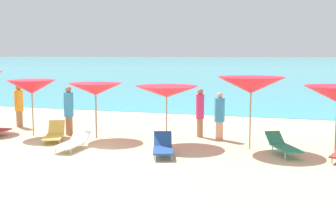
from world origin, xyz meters
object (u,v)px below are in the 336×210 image
object	(u,v)px
beachgoer_4	(19,105)
beachgoer_2	(69,109)
beachgoer_1	(220,115)
lounge_chair_3	(55,134)
umbrella_5	(251,85)
lounge_chair_1	(283,145)
umbrella_4	(167,92)
lounge_chair_7	(72,142)
beachgoer_0	(200,111)
umbrella_2	(32,87)
lounge_chair_2	(163,147)
umbrella_3	(96,89)

from	to	relation	value
beachgoer_4	beachgoer_2	bearing A→B (deg)	-174.40
beachgoer_1	beachgoer_2	bearing A→B (deg)	-152.66
lounge_chair_3	beachgoer_4	world-z (taller)	beachgoer_4
umbrella_5	lounge_chair_1	size ratio (longest dim) A/B	1.34
umbrella_4	lounge_chair_7	bearing A→B (deg)	-146.06
beachgoer_0	beachgoer_4	bearing A→B (deg)	140.52
lounge_chair_7	beachgoer_1	bearing A→B (deg)	34.57
beachgoer_0	beachgoer_1	bearing A→B (deg)	-59.62
umbrella_2	beachgoer_2	distance (m)	1.61
lounge_chair_2	beachgoer_4	distance (m)	8.10
umbrella_3	umbrella_4	bearing A→B (deg)	-3.84
umbrella_5	umbrella_3	bearing A→B (deg)	178.20
lounge_chair_2	beachgoer_2	bearing A→B (deg)	136.06
lounge_chair_1	umbrella_3	bearing A→B (deg)	146.90
lounge_chair_3	beachgoer_1	bearing A→B (deg)	-3.40
lounge_chair_1	lounge_chair_3	world-z (taller)	lounge_chair_3
umbrella_5	lounge_chair_3	size ratio (longest dim) A/B	1.45
umbrella_2	umbrella_3	bearing A→B (deg)	5.37
umbrella_3	umbrella_5	distance (m)	5.63
umbrella_5	lounge_chair_7	size ratio (longest dim) A/B	1.49
umbrella_2	beachgoer_2	size ratio (longest dim) A/B	1.13
lounge_chair_1	beachgoer_0	world-z (taller)	beachgoer_0
beachgoer_0	beachgoer_1	world-z (taller)	beachgoer_0
umbrella_3	lounge_chair_3	bearing A→B (deg)	-140.71
umbrella_3	lounge_chair_7	bearing A→B (deg)	-86.20
umbrella_3	beachgoer_2	bearing A→B (deg)	168.16
beachgoer_0	beachgoer_2	xyz separation A→B (m)	(-4.89, -1.08, 0.01)
umbrella_2	beachgoer_0	world-z (taller)	umbrella_2
umbrella_3	beachgoer_1	size ratio (longest dim) A/B	1.21
lounge_chair_3	beachgoer_0	xyz separation A→B (m)	(4.77, 2.30, 0.71)
umbrella_4	lounge_chair_7	world-z (taller)	umbrella_4
umbrella_3	lounge_chair_1	xyz separation A→B (m)	(6.68, -0.66, -1.52)
umbrella_2	umbrella_4	world-z (taller)	umbrella_2
umbrella_2	lounge_chair_2	bearing A→B (deg)	-15.91
umbrella_5	beachgoer_1	size ratio (longest dim) A/B	1.37
lounge_chair_1	beachgoer_1	distance (m)	2.93
lounge_chair_1	lounge_chair_3	bearing A→B (deg)	154.68
umbrella_4	lounge_chair_1	xyz separation A→B (m)	(3.90, -0.47, -1.51)
lounge_chair_2	beachgoer_2	distance (m)	5.01
beachgoer_0	beachgoer_1	distance (m)	0.84
umbrella_5	beachgoer_0	xyz separation A→B (m)	(-2.02, 1.52, -1.11)
umbrella_2	beachgoer_4	world-z (taller)	umbrella_2
beachgoer_4	umbrella_5	bearing A→B (deg)	-164.24
lounge_chair_1	beachgoer_1	bearing A→B (deg)	115.51
umbrella_4	umbrella_2	bearing A→B (deg)	-179.44
lounge_chair_3	beachgoer_2	distance (m)	1.43
umbrella_4	lounge_chair_1	distance (m)	4.21
umbrella_3	umbrella_2	bearing A→B (deg)	-174.63
lounge_chair_2	beachgoer_2	world-z (taller)	beachgoer_2
umbrella_4	lounge_chair_2	world-z (taller)	umbrella_4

